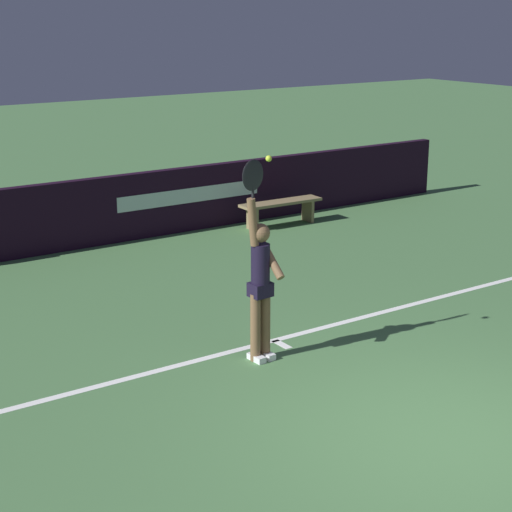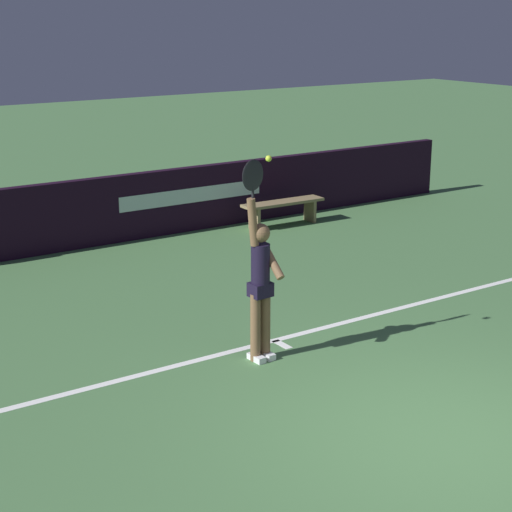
{
  "view_description": "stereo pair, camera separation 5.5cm",
  "coord_description": "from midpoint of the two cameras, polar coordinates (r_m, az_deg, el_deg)",
  "views": [
    {
      "loc": [
        -5.54,
        -4.8,
        3.84
      ],
      "look_at": [
        -0.52,
        2.56,
        1.24
      ],
      "focal_mm": 59.63,
      "sensor_mm": 36.0,
      "label": 1
    },
    {
      "loc": [
        -5.49,
        -4.83,
        3.84
      ],
      "look_at": [
        -0.52,
        2.56,
        1.24
      ],
      "focal_mm": 59.63,
      "sensor_mm": 36.0,
      "label": 2
    }
  ],
  "objects": [
    {
      "name": "back_wall",
      "position": [
        14.42,
        -10.52,
        2.93
      ],
      "size": [
        15.34,
        0.18,
        1.14
      ],
      "color": "black",
      "rests_on": "ground"
    },
    {
      "name": "tennis_player",
      "position": [
        9.41,
        0.46,
        -1.6
      ],
      "size": [
        0.43,
        0.41,
        2.32
      ],
      "color": "brown",
      "rests_on": "ground"
    },
    {
      "name": "courtside_bench_near",
      "position": [
        15.52,
        1.92,
        3.33
      ],
      "size": [
        1.62,
        0.41,
        0.46
      ],
      "color": "olive",
      "rests_on": "ground"
    },
    {
      "name": "tennis_ball",
      "position": [
        8.89,
        1.03,
        6.55
      ],
      "size": [
        0.07,
        0.07,
        0.07
      ],
      "color": "#C6DF35"
    },
    {
      "name": "ground_plane",
      "position": [
        8.27,
        13.5,
        -11.87
      ],
      "size": [
        60.0,
        60.0,
        0.0
      ],
      "primitive_type": "plane",
      "color": "#477343"
    },
    {
      "name": "court_lines",
      "position": [
        8.49,
        11.66,
        -10.95
      ],
      "size": [
        10.87,
        5.28,
        0.0
      ],
      "color": "white",
      "rests_on": "ground"
    }
  ]
}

